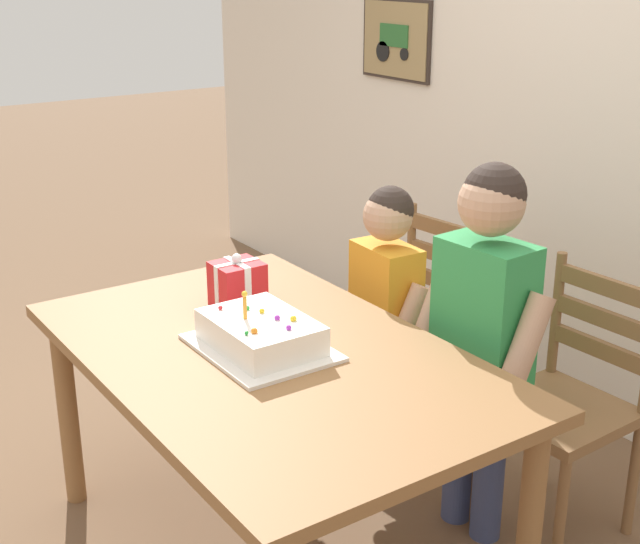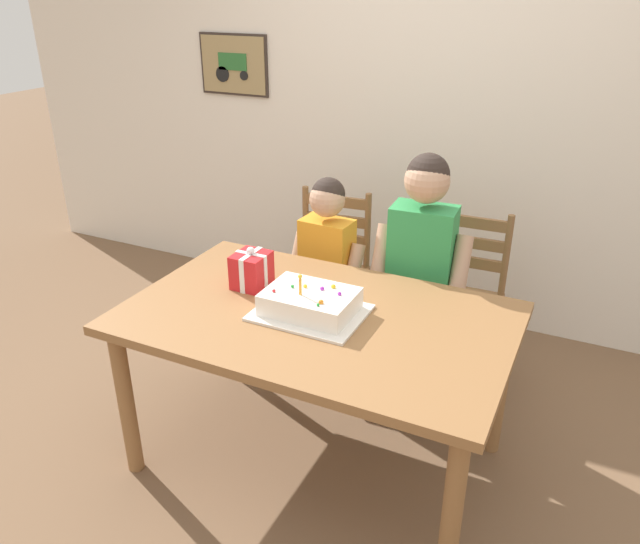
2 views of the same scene
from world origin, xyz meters
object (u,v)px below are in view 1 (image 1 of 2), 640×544
at_px(dining_table, 269,378).
at_px(child_older, 483,318).
at_px(gift_box_red_large, 238,284).
at_px(chair_left, 417,328).
at_px(child_younger, 385,302).
at_px(chair_right, 567,403).
at_px(birthday_cake, 261,335).

xyz_separation_m(dining_table, child_older, (0.23, 0.66, 0.12)).
relative_size(gift_box_red_large, chair_left, 0.21).
relative_size(gift_box_red_large, child_older, 0.15).
xyz_separation_m(dining_table, chair_left, (-0.39, 0.93, -0.20)).
bearing_deg(child_younger, chair_right, 22.37).
relative_size(chair_right, child_younger, 0.82).
bearing_deg(child_younger, birthday_cake, -70.22).
distance_m(birthday_cake, gift_box_red_large, 0.37).
bearing_deg(child_older, chair_right, 60.79).
bearing_deg(gift_box_red_large, child_younger, 79.40).
relative_size(gift_box_red_large, chair_right, 0.21).
xyz_separation_m(chair_left, chair_right, (0.77, 0.00, 0.00)).
height_order(dining_table, child_older, child_older).
distance_m(gift_box_red_large, child_younger, 0.59).
xyz_separation_m(chair_left, child_younger, (0.12, -0.27, 0.21)).
bearing_deg(gift_box_red_large, chair_left, 91.13).
relative_size(chair_left, child_younger, 0.82).
relative_size(birthday_cake, chair_right, 0.48).
height_order(child_older, child_younger, child_older).
height_order(chair_left, chair_right, same).
relative_size(dining_table, birthday_cake, 3.58).
distance_m(birthday_cake, child_older, 0.72).
bearing_deg(gift_box_red_large, child_older, 42.70).
distance_m(chair_right, child_younger, 0.73).
xyz_separation_m(gift_box_red_large, chair_right, (0.76, 0.83, -0.37)).
distance_m(dining_table, chair_left, 1.03).
distance_m(birthday_cake, chair_right, 1.08).
bearing_deg(child_older, birthday_cake, -110.89).
xyz_separation_m(birthday_cake, child_older, (0.26, 0.68, -0.02)).
bearing_deg(dining_table, child_younger, 111.96).
xyz_separation_m(chair_right, child_younger, (-0.65, -0.27, 0.21)).
bearing_deg(chair_right, child_younger, -157.63).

